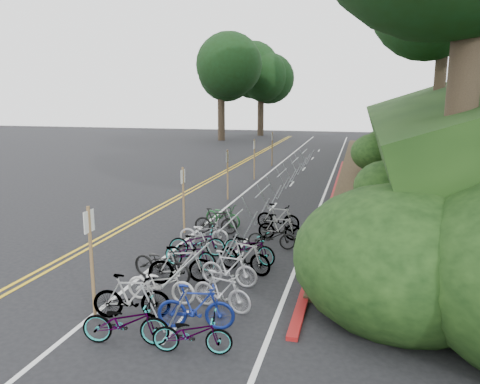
# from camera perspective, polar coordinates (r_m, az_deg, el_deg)

# --- Properties ---
(ground) EXTENTS (120.00, 120.00, 0.00)m
(ground) POSITION_cam_1_polar(r_m,az_deg,el_deg) (13.90, -16.74, -10.24)
(ground) COLOR black
(ground) RESTS_ON ground
(road_markings) EXTENTS (7.47, 80.00, 0.01)m
(road_markings) POSITION_cam_1_polar(r_m,az_deg,el_deg) (22.54, -2.06, -1.38)
(road_markings) COLOR gold
(road_markings) RESTS_ON ground
(red_curb) EXTENTS (0.25, 28.00, 0.10)m
(red_curb) POSITION_cam_1_polar(r_m,az_deg,el_deg) (23.53, 11.21, -0.93)
(red_curb) COLOR maroon
(red_curb) RESTS_ON ground
(embankment) EXTENTS (14.30, 48.14, 9.11)m
(embankment) POSITION_cam_1_polar(r_m,az_deg,el_deg) (30.71, 25.92, 5.76)
(embankment) COLOR black
(embankment) RESTS_ON ground
(bike_rack_front) EXTENTS (1.11, 3.20, 1.11)m
(bike_rack_front) POSITION_cam_1_polar(r_m,az_deg,el_deg) (11.65, -6.25, -9.74)
(bike_rack_front) COLOR gray
(bike_rack_front) RESTS_ON ground
(bike_racks_rest) EXTENTS (1.14, 23.00, 1.17)m
(bike_racks_rest) POSITION_cam_1_polar(r_m,az_deg,el_deg) (24.64, 5.14, 1.71)
(bike_racks_rest) COLOR gray
(bike_racks_rest) RESTS_ON ground
(signpost_near) EXTENTS (0.08, 0.40, 2.65)m
(signpost_near) POSITION_cam_1_polar(r_m,az_deg,el_deg) (11.23, -17.69, -7.33)
(signpost_near) COLOR brown
(signpost_near) RESTS_ON ground
(signposts_rest) EXTENTS (0.08, 18.40, 2.50)m
(signposts_rest) POSITION_cam_1_polar(r_m,az_deg,el_deg) (26.00, 0.29, 3.55)
(signposts_rest) COLOR brown
(signposts_rest) RESTS_ON ground
(bike_front) EXTENTS (1.10, 2.02, 1.00)m
(bike_front) POSITION_cam_1_polar(r_m,az_deg,el_deg) (13.32, -9.48, -8.54)
(bike_front) COLOR black
(bike_front) RESTS_ON ground
(bike_valet) EXTENTS (3.33, 11.01, 1.08)m
(bike_valet) POSITION_cam_1_polar(r_m,az_deg,el_deg) (13.78, -3.35, -7.79)
(bike_valet) COLOR slate
(bike_valet) RESTS_ON ground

